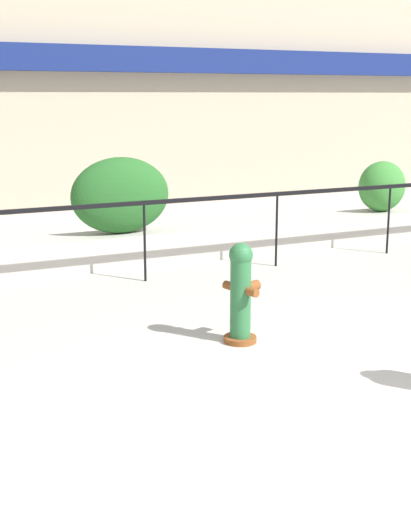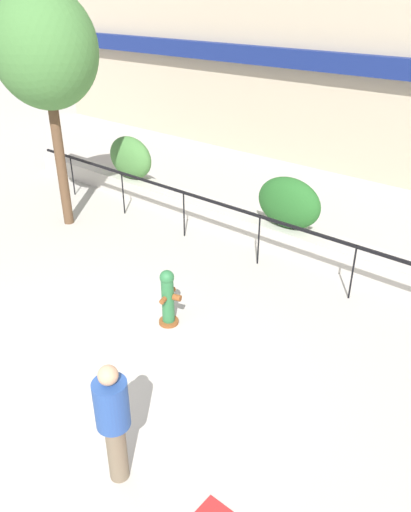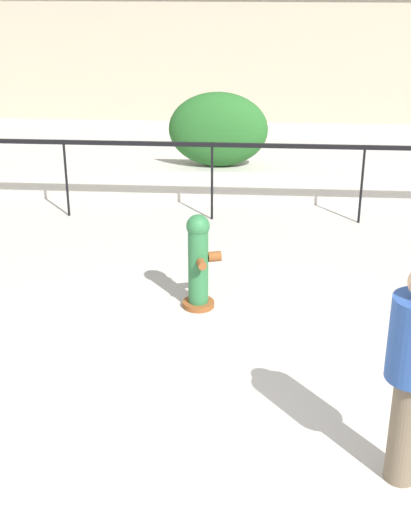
# 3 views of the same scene
# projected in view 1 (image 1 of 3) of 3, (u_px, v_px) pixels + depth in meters

# --- Properties ---
(ground_plane) EXTENTS (120.00, 120.00, 0.00)m
(ground_plane) POSITION_uv_depth(u_px,v_px,m) (356.00, 420.00, 5.79)
(ground_plane) COLOR #B2ADA3
(building_facade) EXTENTS (30.00, 1.36, 8.00)m
(building_facade) POSITION_uv_depth(u_px,v_px,m) (28.00, 29.00, 15.49)
(building_facade) COLOR tan
(building_facade) RESTS_ON ground
(planter_wall_low) EXTENTS (18.00, 0.70, 0.50)m
(planter_wall_low) POSITION_uv_depth(u_px,v_px,m) (120.00, 249.00, 11.03)
(planter_wall_low) COLOR #B7B2A8
(planter_wall_low) RESTS_ON ground
(fence_railing_segment) EXTENTS (15.00, 0.05, 1.15)m
(fence_railing_segment) POSITION_uv_depth(u_px,v_px,m) (144.00, 210.00, 9.89)
(fence_railing_segment) COLOR black
(fence_railing_segment) RESTS_ON ground
(hedge_bush_1) EXTENTS (1.55, 0.70, 1.17)m
(hedge_bush_1) POSITION_uv_depth(u_px,v_px,m) (121.00, 195.00, 10.86)
(hedge_bush_1) COLOR #235B23
(hedge_bush_1) RESTS_ON planter_wall_low
(hedge_bush_2) EXTENTS (0.92, 0.70, 0.91)m
(hedge_bush_2) POSITION_uv_depth(u_px,v_px,m) (382.00, 186.00, 12.95)
(hedge_bush_2) COLOR #387F33
(hedge_bush_2) RESTS_ON planter_wall_low
(fire_hydrant) EXTENTS (0.47, 0.48, 1.08)m
(fire_hydrant) POSITION_uv_depth(u_px,v_px,m) (241.00, 292.00, 7.51)
(fire_hydrant) COLOR brown
(fire_hydrant) RESTS_ON ground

